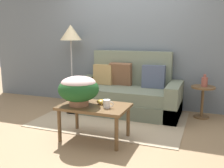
# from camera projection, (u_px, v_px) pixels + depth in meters

# --- Properties ---
(ground_plane) EXTENTS (14.00, 14.00, 0.00)m
(ground_plane) POSITION_uv_depth(u_px,v_px,m) (108.00, 123.00, 4.12)
(ground_plane) COLOR #997A56
(wall_back) EXTENTS (6.40, 0.12, 2.91)m
(wall_back) POSITION_uv_depth(u_px,v_px,m) (130.00, 31.00, 4.92)
(wall_back) COLOR slate
(wall_back) RESTS_ON ground
(area_rug) EXTENTS (2.37, 1.62, 0.01)m
(area_rug) POSITION_uv_depth(u_px,v_px,m) (112.00, 119.00, 4.28)
(area_rug) COLOR tan
(area_rug) RESTS_ON ground
(couch) EXTENTS (1.92, 0.90, 1.09)m
(couch) POSITION_uv_depth(u_px,v_px,m) (127.00, 94.00, 4.66)
(couch) COLOR #626B59
(couch) RESTS_ON ground
(coffee_table) EXTENTS (0.91, 0.58, 0.47)m
(coffee_table) POSITION_uv_depth(u_px,v_px,m) (94.00, 110.00, 3.41)
(coffee_table) COLOR brown
(coffee_table) RESTS_ON ground
(side_table) EXTENTS (0.39, 0.39, 0.54)m
(side_table) POSITION_uv_depth(u_px,v_px,m) (203.00, 96.00, 4.31)
(side_table) COLOR brown
(side_table) RESTS_ON ground
(floor_lamp) EXTENTS (0.42, 0.42, 1.58)m
(floor_lamp) POSITION_uv_depth(u_px,v_px,m) (71.00, 37.00, 5.03)
(floor_lamp) COLOR #B2B2B7
(floor_lamp) RESTS_ON ground
(potted_plant) EXTENTS (0.54, 0.54, 0.39)m
(potted_plant) POSITION_uv_depth(u_px,v_px,m) (79.00, 88.00, 3.36)
(potted_plant) COLOR #A36B4C
(potted_plant) RESTS_ON coffee_table
(coffee_mug) EXTENTS (0.14, 0.09, 0.10)m
(coffee_mug) POSITION_uv_depth(u_px,v_px,m) (107.00, 104.00, 3.28)
(coffee_mug) COLOR white
(coffee_mug) RESTS_ON coffee_table
(snack_bowl) EXTENTS (0.12, 0.12, 0.06)m
(snack_bowl) POSITION_uv_depth(u_px,v_px,m) (101.00, 102.00, 3.45)
(snack_bowl) COLOR gold
(snack_bowl) RESTS_ON coffee_table
(table_vase) EXTENTS (0.10, 0.10, 0.21)m
(table_vase) POSITION_uv_depth(u_px,v_px,m) (205.00, 82.00, 4.24)
(table_vase) COLOR #934C42
(table_vase) RESTS_ON side_table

